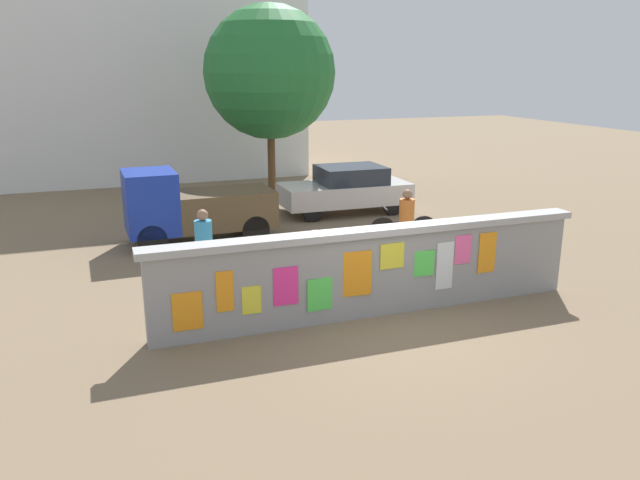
{
  "coord_description": "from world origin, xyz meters",
  "views": [
    {
      "loc": [
        -4.43,
        -9.36,
        4.27
      ],
      "look_at": [
        -0.59,
        1.16,
        1.12
      ],
      "focal_mm": 34.87,
      "sensor_mm": 36.0,
      "label": 1
    }
  ],
  "objects_px": {
    "car_parked": "(346,189)",
    "person_walking": "(204,241)",
    "person_bystander": "(407,217)",
    "bicycle_far": "(403,228)",
    "auto_rickshaw_truck": "(192,207)",
    "tree_roadside": "(270,73)",
    "bicycle_near": "(272,279)",
    "motorcycle": "(356,254)"
  },
  "relations": [
    {
      "from": "auto_rickshaw_truck",
      "to": "bicycle_far",
      "type": "distance_m",
      "value": 5.26
    },
    {
      "from": "bicycle_near",
      "to": "car_parked",
      "type": "bearing_deg",
      "value": 56.49
    },
    {
      "from": "car_parked",
      "to": "person_walking",
      "type": "relative_size",
      "value": 2.36
    },
    {
      "from": "auto_rickshaw_truck",
      "to": "person_bystander",
      "type": "xyz_separation_m",
      "value": [
        4.3,
        -3.1,
        0.09
      ]
    },
    {
      "from": "person_bystander",
      "to": "bicycle_far",
      "type": "bearing_deg",
      "value": 64.71
    },
    {
      "from": "motorcycle",
      "to": "tree_roadside",
      "type": "bearing_deg",
      "value": 87.15
    },
    {
      "from": "tree_roadside",
      "to": "car_parked",
      "type": "bearing_deg",
      "value": -56.66
    },
    {
      "from": "tree_roadside",
      "to": "bicycle_far",
      "type": "bearing_deg",
      "value": -73.9
    },
    {
      "from": "bicycle_far",
      "to": "tree_roadside",
      "type": "relative_size",
      "value": 0.27
    },
    {
      "from": "tree_roadside",
      "to": "person_bystander",
      "type": "bearing_deg",
      "value": -81.32
    },
    {
      "from": "person_walking",
      "to": "tree_roadside",
      "type": "height_order",
      "value": "tree_roadside"
    },
    {
      "from": "motorcycle",
      "to": "tree_roadside",
      "type": "height_order",
      "value": "tree_roadside"
    },
    {
      "from": "car_parked",
      "to": "bicycle_far",
      "type": "xyz_separation_m",
      "value": [
        0.11,
        -3.49,
        -0.37
      ]
    },
    {
      "from": "bicycle_near",
      "to": "tree_roadside",
      "type": "xyz_separation_m",
      "value": [
        2.41,
        8.5,
        3.7
      ]
    },
    {
      "from": "bicycle_far",
      "to": "person_bystander",
      "type": "xyz_separation_m",
      "value": [
        -0.61,
        -1.29,
        0.62
      ]
    },
    {
      "from": "tree_roadside",
      "to": "person_walking",
      "type": "bearing_deg",
      "value": -114.78
    },
    {
      "from": "car_parked",
      "to": "tree_roadside",
      "type": "xyz_separation_m",
      "value": [
        -1.6,
        2.44,
        3.33
      ]
    },
    {
      "from": "person_walking",
      "to": "motorcycle",
      "type": "bearing_deg",
      "value": -3.44
    },
    {
      "from": "auto_rickshaw_truck",
      "to": "person_bystander",
      "type": "height_order",
      "value": "auto_rickshaw_truck"
    },
    {
      "from": "car_parked",
      "to": "bicycle_far",
      "type": "relative_size",
      "value": 2.29
    },
    {
      "from": "bicycle_near",
      "to": "bicycle_far",
      "type": "xyz_separation_m",
      "value": [
        4.12,
        2.57,
        0.0
      ]
    },
    {
      "from": "bicycle_far",
      "to": "person_bystander",
      "type": "height_order",
      "value": "person_bystander"
    },
    {
      "from": "motorcycle",
      "to": "tree_roadside",
      "type": "distance_m",
      "value": 8.62
    },
    {
      "from": "bicycle_far",
      "to": "person_bystander",
      "type": "bearing_deg",
      "value": -115.29
    },
    {
      "from": "person_walking",
      "to": "car_parked",
      "type": "bearing_deg",
      "value": 45.39
    },
    {
      "from": "bicycle_near",
      "to": "person_bystander",
      "type": "height_order",
      "value": "person_bystander"
    },
    {
      "from": "car_parked",
      "to": "tree_roadside",
      "type": "bearing_deg",
      "value": 123.34
    },
    {
      "from": "bicycle_near",
      "to": "tree_roadside",
      "type": "distance_m",
      "value": 9.57
    },
    {
      "from": "auto_rickshaw_truck",
      "to": "bicycle_far",
      "type": "relative_size",
      "value": 2.17
    },
    {
      "from": "car_parked",
      "to": "person_bystander",
      "type": "bearing_deg",
      "value": -96.0
    },
    {
      "from": "motorcycle",
      "to": "person_bystander",
      "type": "height_order",
      "value": "person_bystander"
    },
    {
      "from": "car_parked",
      "to": "bicycle_far",
      "type": "height_order",
      "value": "car_parked"
    },
    {
      "from": "motorcycle",
      "to": "person_bystander",
      "type": "xyz_separation_m",
      "value": [
        1.49,
        0.61,
        0.52
      ]
    },
    {
      "from": "bicycle_far",
      "to": "tree_roadside",
      "type": "bearing_deg",
      "value": 106.1
    },
    {
      "from": "auto_rickshaw_truck",
      "to": "person_walking",
      "type": "relative_size",
      "value": 2.24
    },
    {
      "from": "person_walking",
      "to": "person_bystander",
      "type": "bearing_deg",
      "value": 5.22
    },
    {
      "from": "person_bystander",
      "to": "bicycle_near",
      "type": "bearing_deg",
      "value": -159.95
    },
    {
      "from": "motorcycle",
      "to": "bicycle_far",
      "type": "bearing_deg",
      "value": 42.16
    },
    {
      "from": "bicycle_near",
      "to": "tree_roadside",
      "type": "relative_size",
      "value": 0.27
    },
    {
      "from": "car_parked",
      "to": "bicycle_far",
      "type": "bearing_deg",
      "value": -88.24
    },
    {
      "from": "bicycle_far",
      "to": "motorcycle",
      "type": "bearing_deg",
      "value": -137.84
    },
    {
      "from": "person_walking",
      "to": "tree_roadside",
      "type": "xyz_separation_m",
      "value": [
        3.53,
        7.64,
        3.07
      ]
    }
  ]
}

